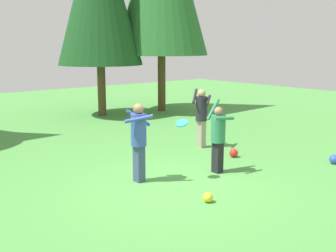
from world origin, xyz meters
The scene contains 8 objects.
ground_plane centered at (0.00, 0.00, 0.00)m, with size 40.00×40.00×0.00m, color #4C9342.
person_thrower centered at (1.45, -0.03, 0.94)m, with size 0.56×0.53×1.74m.
person_catcher centered at (-0.37, 0.61, 1.04)m, with size 0.75×0.72×1.75m.
person_bystander centered at (2.86, 2.00, 1.03)m, with size 0.74×0.73×1.72m.
frisbee centered at (0.42, 0.09, 1.30)m, with size 0.33×0.34×0.14m.
ball_blue centered at (4.27, -1.42, 0.12)m, with size 0.25×0.25×0.25m, color blue.
ball_yellow centered at (-0.08, -1.25, 0.10)m, with size 0.20×0.20×0.20m, color yellow.
ball_red centered at (2.77, 0.64, 0.12)m, with size 0.24×0.24×0.24m, color red.
Camera 1 is at (-5.48, -6.63, 3.00)m, focal length 44.35 mm.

